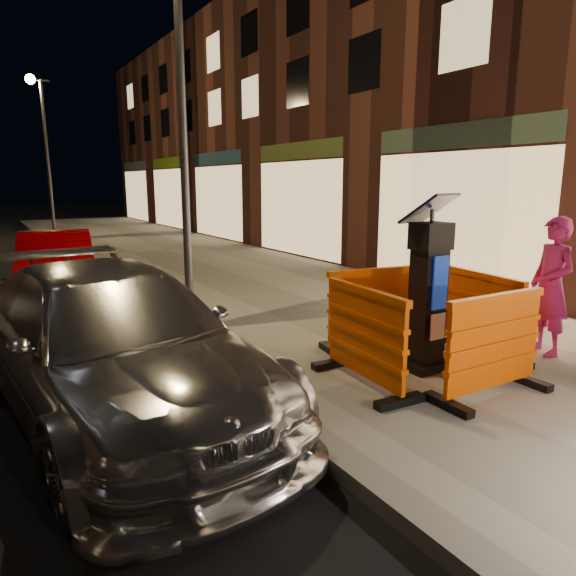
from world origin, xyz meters
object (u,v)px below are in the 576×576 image
barrier_front (494,346)px  barrier_kerbside (365,337)px  car_silver (118,410)px  car_red (59,295)px  parking_kiosk (428,289)px  barrier_bldgside (478,314)px  man (551,286)px  barrier_back (374,308)px

barrier_front → barrier_kerbside: bearing=136.0°
car_silver → car_red: size_ratio=1.27×
barrier_front → car_red: 9.10m
parking_kiosk → barrier_bldgside: (0.95, 0.00, -0.44)m
barrier_kerbside → barrier_bldgside: (1.90, 0.00, 0.00)m
man → barrier_back: bearing=-107.8°
parking_kiosk → barrier_kerbside: size_ratio=1.40×
barrier_kerbside → man: 2.82m
barrier_back → man: bearing=-28.0°
barrier_bldgside → man: (0.86, -0.42, 0.35)m
parking_kiosk → barrier_back: size_ratio=1.40×
barrier_back → barrier_bldgside: same height
car_red → man: 9.45m
barrier_back → barrier_front: bearing=-81.0°
car_silver → barrier_kerbside: bearing=-30.2°
barrier_front → man: (1.81, 0.53, 0.35)m
barrier_kerbside → barrier_bldgside: size_ratio=1.00×
parking_kiosk → car_silver: size_ratio=0.38×
barrier_front → barrier_bldgside: bearing=46.0°
parking_kiosk → man: parking_kiosk is taller
parking_kiosk → barrier_front: size_ratio=1.40×
barrier_back → barrier_bldgside: size_ratio=1.00×
barrier_front → barrier_kerbside: size_ratio=1.00×
barrier_back → barrier_bldgside: (0.95, -0.95, 0.00)m
car_silver → man: 5.55m
barrier_bldgside → barrier_kerbside: bearing=98.0°
barrier_kerbside → man: bearing=-94.6°
car_red → car_silver: bearing=-85.2°
barrier_back → car_red: (-3.12, 6.62, -0.71)m
barrier_back → car_silver: 3.49m
parking_kiosk → barrier_bldgside: size_ratio=1.40×
barrier_front → barrier_back: bearing=91.0°
parking_kiosk → barrier_front: (0.00, -0.95, -0.44)m
barrier_kerbside → parking_kiosk: bearing=-86.0°
barrier_front → car_silver: barrier_front is taller
barrier_back → car_silver: bearing=-173.4°
car_silver → man: size_ratio=2.87×
barrier_back → barrier_kerbside: size_ratio=1.00×
parking_kiosk → barrier_front: bearing=-84.0°
car_silver → barrier_back: bearing=-8.7°
barrier_kerbside → car_red: size_ratio=0.35×
barrier_front → car_silver: (-3.42, 2.04, -0.71)m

